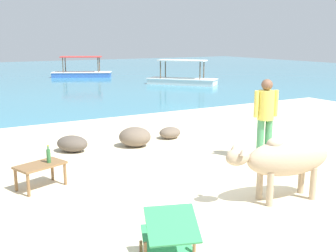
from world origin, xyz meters
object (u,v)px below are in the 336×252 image
at_px(cow, 285,159).
at_px(bottle, 49,156).
at_px(low_bench_table, 40,168).
at_px(boat_blue, 82,73).
at_px(boat_white, 182,79).
at_px(person_standing, 266,113).
at_px(deck_chair_far, 169,234).

height_order(cow, bottle, cow).
distance_m(low_bench_table, boat_blue, 19.85).
distance_m(boat_white, boat_blue, 7.49).
height_order(low_bench_table, bottle, bottle).
height_order(cow, low_bench_table, cow).
bearing_deg(low_bench_table, person_standing, -28.38).
bearing_deg(bottle, person_standing, -8.27).
height_order(cow, person_standing, person_standing).
bearing_deg(low_bench_table, boat_blue, 49.72).
height_order(cow, deck_chair_far, cow).
distance_m(bottle, deck_chair_far, 3.13).
bearing_deg(boat_white, deck_chair_far, 107.10).
relative_size(low_bench_table, boat_blue, 0.23).
relative_size(low_bench_table, boat_white, 0.25).
xyz_separation_m(boat_white, boat_blue, (-3.32, 6.72, 0.00)).
xyz_separation_m(cow, boat_white, (6.94, 14.27, -0.39)).
relative_size(deck_chair_far, boat_white, 0.25).
xyz_separation_m(low_bench_table, boat_white, (10.02, 11.96, -0.09)).
distance_m(deck_chair_far, boat_white, 17.72).
bearing_deg(cow, low_bench_table, -26.32).
distance_m(low_bench_table, bottle, 0.24).
bearing_deg(low_bench_table, deck_chair_far, -98.66).
bearing_deg(cow, boat_white, -105.47).
height_order(person_standing, boat_blue, person_standing).
bearing_deg(boat_blue, boat_white, 142.91).
bearing_deg(deck_chair_far, boat_white, -12.87).
xyz_separation_m(cow, boat_blue, (3.62, 20.98, -0.39)).
xyz_separation_m(low_bench_table, bottle, (0.15, 0.01, 0.18)).
relative_size(deck_chair_far, boat_blue, 0.24).
bearing_deg(boat_white, bottle, 99.46).
bearing_deg(low_bench_table, cow, -57.34).
height_order(deck_chair_far, boat_blue, boat_blue).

